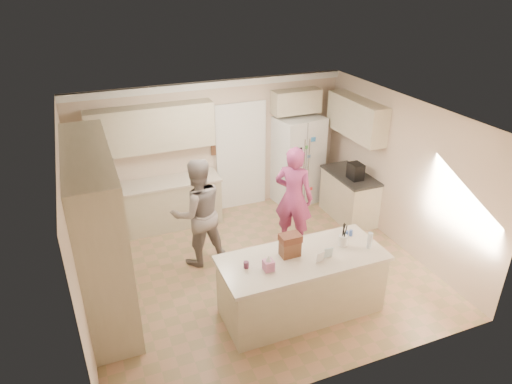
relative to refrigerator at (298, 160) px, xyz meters
name	(u,v)px	position (x,y,z in m)	size (l,w,h in m)	color
floor	(258,271)	(-1.70, -2.05, -0.91)	(5.20, 4.60, 0.02)	#A77C5C
ceiling	(259,115)	(-1.70, -2.05, 1.71)	(5.20, 4.60, 0.02)	white
wall_back	(213,149)	(-1.70, 0.26, 0.40)	(5.20, 0.02, 2.60)	beige
wall_front	(339,291)	(-1.70, -4.36, 0.40)	(5.20, 0.02, 2.60)	beige
wall_left	(74,234)	(-4.31, -2.05, 0.40)	(0.02, 4.60, 2.60)	beige
wall_right	(401,173)	(0.91, -2.05, 0.40)	(0.02, 4.60, 2.60)	beige
crown_back	(211,85)	(-1.70, 0.21, 1.63)	(5.20, 0.08, 0.12)	white
pantry_bank	(99,230)	(-4.00, -1.85, 0.28)	(0.60, 2.60, 2.35)	beige
back_base_cab	(161,206)	(-2.85, -0.05, -0.46)	(2.20, 0.60, 0.88)	beige
back_countertop	(159,183)	(-2.85, -0.06, 0.00)	(2.24, 0.63, 0.04)	beige
back_upper_cab	(152,129)	(-2.85, 0.08, 1.00)	(2.20, 0.35, 0.80)	beige
doorway_opening	(241,157)	(-1.15, 0.23, 0.15)	(0.90, 0.06, 2.10)	black
doorway_casing	(241,158)	(-1.15, 0.20, 0.15)	(1.02, 0.03, 2.22)	white
wall_frame_upper	(214,137)	(-1.68, 0.22, 0.65)	(0.15, 0.02, 0.20)	brown
wall_frame_lower	(215,150)	(-1.68, 0.22, 0.38)	(0.15, 0.02, 0.20)	brown
refrigerator	(298,160)	(0.00, 0.00, 0.00)	(0.90, 0.70, 1.80)	white
fridge_seam	(306,166)	(0.00, -0.35, 0.00)	(0.01, 0.02, 1.78)	gray
fridge_dispenser	(296,156)	(-0.22, -0.37, 0.25)	(0.22, 0.03, 0.35)	black
fridge_handle_l	(304,160)	(-0.05, -0.37, 0.15)	(0.02, 0.02, 0.85)	silver
fridge_handle_r	(309,159)	(0.05, -0.37, 0.15)	(0.02, 0.02, 0.85)	silver
over_fridge_cab	(296,101)	(-0.05, 0.08, 1.20)	(0.95, 0.35, 0.45)	beige
right_base_cab	(349,197)	(0.60, -1.05, -0.46)	(0.60, 1.20, 0.88)	beige
right_countertop	(351,175)	(0.59, -1.05, 0.00)	(0.63, 1.24, 0.04)	#2D2B28
right_upper_cab	(356,118)	(0.73, -0.85, 1.05)	(0.35, 1.50, 0.70)	beige
coffee_maker	(356,171)	(0.55, -1.25, 0.17)	(0.22, 0.28, 0.30)	black
island_base	(301,285)	(-1.50, -3.15, -0.46)	(2.20, 0.90, 0.88)	beige
island_top	(303,258)	(-1.50, -3.15, 0.00)	(2.28, 0.96, 0.05)	beige
utensil_crock	(343,240)	(-0.85, -3.10, 0.10)	(0.13, 0.13, 0.15)	white
tissue_box	(269,265)	(-2.05, -3.25, 0.10)	(0.13, 0.13, 0.14)	#C56D9E
tissue_plume	(269,258)	(-2.05, -3.25, 0.20)	(0.08, 0.08, 0.08)	white
dollhouse_body	(290,248)	(-1.65, -3.05, 0.14)	(0.26, 0.18, 0.22)	brown
dollhouse_roof	(290,238)	(-1.65, -3.05, 0.30)	(0.28, 0.20, 0.10)	#592D1E
jam_jar	(246,265)	(-2.30, -3.10, 0.07)	(0.07, 0.07, 0.09)	#59263F
greeting_card_a	(320,257)	(-1.35, -3.35, 0.11)	(0.12, 0.01, 0.16)	white
greeting_card_b	(328,253)	(-1.20, -3.30, 0.11)	(0.12, 0.01, 0.16)	silver
water_bottle	(370,240)	(-0.55, -3.30, 0.14)	(0.07, 0.07, 0.24)	silver
shaker_salt	(347,234)	(-0.68, -2.93, 0.07)	(0.05, 0.05, 0.09)	#3A59AA
shaker_pepper	(351,233)	(-0.61, -2.93, 0.07)	(0.05, 0.05, 0.09)	#3A59AA
teen_boy	(198,213)	(-2.48, -1.41, 0.01)	(0.89, 0.69, 1.83)	gray
teen_girl	(294,197)	(-0.83, -1.50, 0.01)	(0.67, 0.44, 1.83)	#A53E7B
fridge_magnets	(306,167)	(0.00, -0.36, 0.00)	(0.76, 0.02, 1.44)	tan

